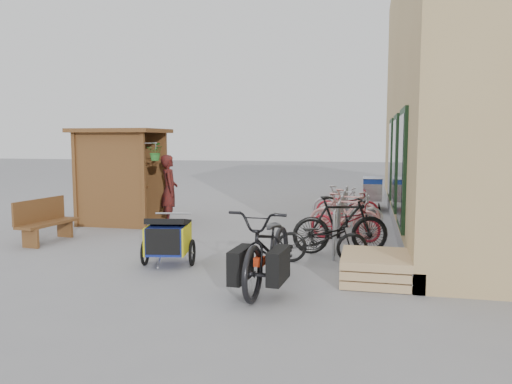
% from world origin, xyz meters
% --- Properties ---
extents(ground, '(80.00, 80.00, 0.00)m').
position_xyz_m(ground, '(0.00, 0.00, 0.00)').
color(ground, gray).
extents(kiosk, '(2.49, 1.65, 2.40)m').
position_xyz_m(kiosk, '(-3.28, 2.47, 1.55)').
color(kiosk, brown).
rests_on(kiosk, ground).
extents(bike_rack, '(0.05, 5.35, 0.86)m').
position_xyz_m(bike_rack, '(2.30, 2.40, 0.52)').
color(bike_rack, '#A5A8AD').
rests_on(bike_rack, ground).
extents(pallet_stack, '(1.00, 1.20, 0.40)m').
position_xyz_m(pallet_stack, '(3.00, -1.40, 0.21)').
color(pallet_stack, tan).
rests_on(pallet_stack, ground).
extents(bench, '(0.59, 1.47, 0.91)m').
position_xyz_m(bench, '(-3.67, 0.05, 0.46)').
color(bench, brown).
rests_on(bench, ground).
extents(shopping_carts, '(0.57, 1.58, 1.03)m').
position_xyz_m(shopping_carts, '(3.00, 6.53, 0.60)').
color(shopping_carts, silver).
rests_on(shopping_carts, ground).
extents(child_trailer, '(0.93, 1.50, 0.87)m').
position_xyz_m(child_trailer, '(-0.43, -1.16, 0.48)').
color(child_trailer, navy).
rests_on(child_trailer, ground).
extents(cargo_bike, '(0.95, 2.31, 1.19)m').
position_xyz_m(cargo_bike, '(1.50, -2.08, 0.59)').
color(cargo_bike, black).
rests_on(cargo_bike, ground).
extents(person_kiosk, '(0.65, 0.76, 1.75)m').
position_xyz_m(person_kiosk, '(-1.98, 2.63, 0.88)').
color(person_kiosk, maroon).
rests_on(person_kiosk, ground).
extents(bike_0, '(1.65, 0.76, 0.83)m').
position_xyz_m(bike_0, '(2.10, -0.44, 0.42)').
color(bike_0, black).
rests_on(bike_0, ground).
extents(bike_1, '(1.88, 0.99, 1.09)m').
position_xyz_m(bike_1, '(2.38, 0.35, 0.54)').
color(bike_1, black).
rests_on(bike_1, ground).
extents(bike_2, '(1.62, 0.94, 0.80)m').
position_xyz_m(bike_2, '(2.41, 1.64, 0.40)').
color(bike_2, maroon).
rests_on(bike_2, ground).
extents(bike_3, '(1.67, 0.80, 0.97)m').
position_xyz_m(bike_3, '(2.38, 1.98, 0.48)').
color(bike_3, pink).
rests_on(bike_3, ground).
extents(bike_4, '(1.67, 0.77, 0.85)m').
position_xyz_m(bike_4, '(2.43, 2.97, 0.42)').
color(bike_4, silver).
rests_on(bike_4, ground).
extents(bike_5, '(1.61, 0.86, 0.93)m').
position_xyz_m(bike_5, '(2.42, 3.22, 0.47)').
color(bike_5, pink).
rests_on(bike_5, ground).
extents(bike_6, '(1.66, 0.71, 0.85)m').
position_xyz_m(bike_6, '(2.35, 4.14, 0.42)').
color(bike_6, maroon).
rests_on(bike_6, ground).
extents(bike_7, '(1.52, 0.45, 0.91)m').
position_xyz_m(bike_7, '(2.17, 4.43, 0.46)').
color(bike_7, silver).
rests_on(bike_7, ground).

